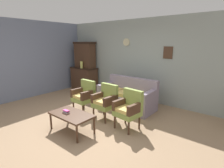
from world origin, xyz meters
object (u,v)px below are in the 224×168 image
Objects in this scene: coffee_table at (72,116)px; floral_couch at (127,97)px; armchair_near_couch_end at (84,95)px; side_cabinet at (84,79)px; armchair_row_middle at (129,108)px; vase_on_cabinet at (81,65)px; armchair_by_doorway at (106,100)px; book_stack_on_table at (66,112)px.

floral_couch is at bearing 86.38° from coffee_table.
armchair_near_couch_end is (-0.77, -1.03, 0.17)m from floral_couch.
side_cabinet reaches higher than armchair_near_couch_end.
armchair_near_couch_end is 1.00× the size of armchair_row_middle.
vase_on_cabinet is 2.91m from armchair_by_doorway.
armchair_near_couch_end is 1.53m from armchair_row_middle.
book_stack_on_table is at bearing -135.48° from armchair_row_middle.
side_cabinet is at bearing 133.46° from coffee_table.
vase_on_cabinet reaches higher than book_stack_on_table.
armchair_by_doorway is at bearing 77.13° from book_stack_on_table.
armchair_row_middle is at bearing -24.28° from vase_on_cabinet.
armchair_near_couch_end is 0.77m from armchair_by_doorway.
armchair_near_couch_end is at bearing -177.30° from armchair_by_doorway.
vase_on_cabinet reaches higher than armchair_by_doorway.
armchair_near_couch_end reaches higher than coffee_table.
armchair_row_middle is (1.53, -0.03, 0.00)m from armchair_near_couch_end.
side_cabinet is at bearing 153.63° from armchair_row_middle.
side_cabinet is 1.28× the size of armchair_by_doorway.
armchair_row_middle reaches higher than coffee_table.
armchair_row_middle is 0.90× the size of coffee_table.
floral_couch is at bearing 90.31° from armchair_by_doorway.
armchair_near_couch_end is at bearing -41.93° from side_cabinet.
armchair_near_couch_end is 1.16m from coffee_table.
armchair_row_middle is (3.34, -1.65, 0.03)m from side_cabinet.
side_cabinet is 1.28× the size of armchair_near_couch_end.
book_stack_on_table is at bearing -152.26° from coffee_table.
armchair_by_doorway is 1.01m from coffee_table.
floral_couch is 1.90× the size of armchair_row_middle.
book_stack_on_table is (-0.24, -2.05, 0.13)m from floral_couch.
vase_on_cabinet is 3.43m from coffee_table.
vase_on_cabinet reaches higher than side_cabinet.
floral_couch is (2.49, -0.40, -0.74)m from vase_on_cabinet.
armchair_row_middle is at bearing -54.35° from floral_couch.
floral_couch is at bearing 125.65° from armchair_row_middle.
floral_couch is 2.07m from book_stack_on_table.
book_stack_on_table is (-0.11, -0.06, 0.08)m from coffee_table.
side_cabinet reaches higher than coffee_table.
armchair_by_doorway is at bearing -29.27° from vase_on_cabinet.
vase_on_cabinet is 0.28× the size of coffee_table.
book_stack_on_table is at bearing -62.41° from armchair_near_couch_end.
floral_couch is 1.90× the size of armchair_by_doorway.
armchair_by_doorway is (0.01, -1.00, 0.17)m from floral_couch.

